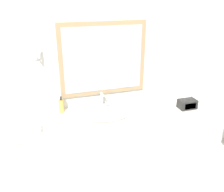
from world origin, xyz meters
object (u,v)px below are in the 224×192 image
appliance_box (187,104)px  picture_frame (163,99)px  soap_bottle (61,106)px  sink_basin (106,113)px

appliance_box → picture_frame: bearing=138.6°
appliance_box → soap_bottle: bearing=166.7°
sink_basin → soap_bottle: (-0.44, 0.21, 0.06)m
soap_bottle → sink_basin: bearing=-25.5°
picture_frame → appliance_box: bearing=-41.4°
sink_basin → picture_frame: sink_basin is taller
soap_bottle → appliance_box: soap_bottle is taller
appliance_box → picture_frame: picture_frame is taller
sink_basin → soap_bottle: sink_basin is taller
sink_basin → appliance_box: (0.91, -0.11, 0.03)m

